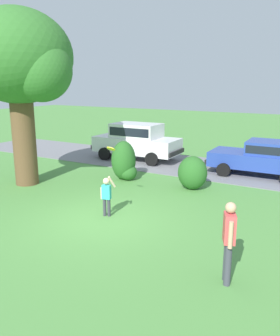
{
  "coord_description": "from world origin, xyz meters",
  "views": [
    {
      "loc": [
        5.98,
        -7.93,
        4.02
      ],
      "look_at": [
        -0.01,
        2.36,
        1.1
      ],
      "focal_mm": 37.58,
      "sensor_mm": 36.0,
      "label": 1
    }
  ],
  "objects_px": {
    "parked_suv": "(137,140)",
    "child_thrower": "(107,194)",
    "oak_tree_large": "(22,63)",
    "adult_onlooker": "(229,238)",
    "parked_sedan": "(262,157)",
    "frisbee": "(111,149)"
  },
  "relations": [
    {
      "from": "parked_sedan",
      "to": "parked_suv",
      "type": "xyz_separation_m",
      "value": [
        -6.42,
        0.08,
        0.23
      ]
    },
    {
      "from": "parked_sedan",
      "to": "frisbee",
      "type": "bearing_deg",
      "value": -118.22
    },
    {
      "from": "parked_sedan",
      "to": "adult_onlooker",
      "type": "bearing_deg",
      "value": -82.37
    },
    {
      "from": "oak_tree_large",
      "to": "parked_suv",
      "type": "xyz_separation_m",
      "value": [
        1.41,
        6.04,
        -3.64
      ]
    },
    {
      "from": "parked_suv",
      "to": "child_thrower",
      "type": "xyz_separation_m",
      "value": [
        3.36,
        -7.42,
        -0.36
      ]
    },
    {
      "from": "child_thrower",
      "to": "adult_onlooker",
      "type": "distance_m",
      "value": 4.65
    },
    {
      "from": "oak_tree_large",
      "to": "child_thrower",
      "type": "relative_size",
      "value": 5.22
    },
    {
      "from": "adult_onlooker",
      "to": "oak_tree_large",
      "type": "bearing_deg",
      "value": 160.64
    },
    {
      "from": "parked_suv",
      "to": "frisbee",
      "type": "relative_size",
      "value": 16.84
    },
    {
      "from": "parked_sedan",
      "to": "frisbee",
      "type": "distance_m",
      "value": 7.42
    },
    {
      "from": "frisbee",
      "to": "adult_onlooker",
      "type": "distance_m",
      "value": 5.48
    },
    {
      "from": "oak_tree_large",
      "to": "parked_suv",
      "type": "distance_m",
      "value": 7.19
    },
    {
      "from": "oak_tree_large",
      "to": "adult_onlooker",
      "type": "relative_size",
      "value": 3.86
    },
    {
      "from": "parked_suv",
      "to": "child_thrower",
      "type": "relative_size",
      "value": 3.68
    },
    {
      "from": "parked_sedan",
      "to": "frisbee",
      "type": "height_order",
      "value": "frisbee"
    },
    {
      "from": "adult_onlooker",
      "to": "parked_sedan",
      "type": "bearing_deg",
      "value": 97.63
    },
    {
      "from": "oak_tree_large",
      "to": "parked_sedan",
      "type": "relative_size",
      "value": 1.51
    },
    {
      "from": "oak_tree_large",
      "to": "parked_sedan",
      "type": "distance_m",
      "value": 10.57
    },
    {
      "from": "child_thrower",
      "to": "oak_tree_large",
      "type": "bearing_deg",
      "value": 163.8
    },
    {
      "from": "child_thrower",
      "to": "parked_suv",
      "type": "bearing_deg",
      "value": 114.36
    },
    {
      "from": "oak_tree_large",
      "to": "parked_sedan",
      "type": "height_order",
      "value": "oak_tree_large"
    },
    {
      "from": "oak_tree_large",
      "to": "child_thrower",
      "type": "bearing_deg",
      "value": -16.2
    }
  ]
}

